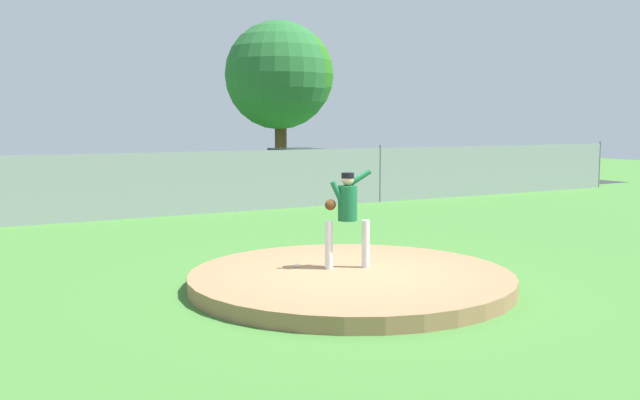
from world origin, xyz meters
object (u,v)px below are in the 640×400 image
(parked_car_champagne, at_px, (299,172))
(baseball, at_px, (297,265))
(pitcher_youth, at_px, (347,210))
(parked_car_teal, at_px, (99,181))

(parked_car_champagne, bearing_deg, baseball, -117.85)
(pitcher_youth, relative_size, parked_car_champagne, 0.38)
(pitcher_youth, xyz_separation_m, parked_car_champagne, (6.44, 13.97, -0.42))
(pitcher_youth, relative_size, baseball, 22.37)
(baseball, distance_m, parked_car_champagne, 15.29)
(pitcher_youth, distance_m, parked_car_champagne, 15.39)
(parked_car_champagne, relative_size, parked_car_teal, 0.89)
(baseball, xyz_separation_m, parked_car_champagne, (7.14, 13.51, 0.53))
(pitcher_youth, xyz_separation_m, parked_car_teal, (-1.18, 13.75, -0.46))
(baseball, relative_size, parked_car_teal, 0.02)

